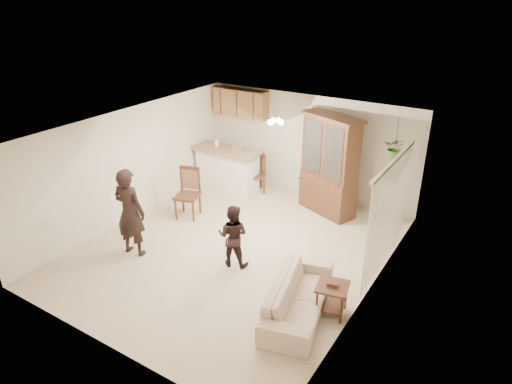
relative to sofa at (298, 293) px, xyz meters
The scene contains 23 objects.
floor 2.27m from the sofa, 151.28° to the left, with size 6.50×6.50×0.00m, color beige.
ceiling 3.09m from the sofa, 151.28° to the left, with size 5.50×6.50×0.02m, color white.
wall_back 4.83m from the sofa, 114.43° to the left, with size 5.50×0.02×2.50m, color beige.
wall_front 3.06m from the sofa, 132.12° to the right, with size 5.50×0.02×2.50m, color beige.
wall_left 4.92m from the sofa, 167.14° to the left, with size 0.02×6.50×2.50m, color beige.
wall_right 1.60m from the sofa, 53.90° to the left, with size 0.02×6.50×2.50m, color beige.
breakfast_bar 5.13m from the sofa, 138.07° to the left, with size 1.60×0.55×1.00m, color white.
bar_top 5.17m from the sofa, 138.07° to the left, with size 1.75×0.70×0.08m, color #9F805F.
upper_cabinets 5.93m from the sofa, 132.99° to the left, with size 1.50×0.34×0.70m, color #946740.
vertical_blinds 2.24m from the sofa, 69.35° to the left, with size 0.06×2.30×2.10m, color white, non-canonical shape.
ceiling_fixture 3.53m from the sofa, 127.79° to the left, with size 0.36×0.36×0.20m, color #FAE6BB, non-canonical shape.
hanging_plant 3.79m from the sofa, 84.50° to the left, with size 0.43×0.37×0.48m, color #2F6126.
plant_cord 3.93m from the sofa, 84.50° to the left, with size 0.01×0.01×0.65m, color black.
sofa is the anchor object (origin of this frame).
adult 3.62m from the sofa, behind, with size 0.66×0.43×1.80m, color black.
child 1.81m from the sofa, 160.36° to the left, with size 0.66×0.51×1.35m, color black.
china_hutch 3.83m from the sofa, 106.96° to the left, with size 1.57×1.06×2.30m.
side_table 0.54m from the sofa, 28.67° to the left, with size 0.58×0.58×0.60m.
chair_bar 4.04m from the sofa, 155.59° to the left, with size 0.63×0.63×1.14m.
chair_hutch_left 4.79m from the sofa, 130.44° to the left, with size 0.66×0.66×1.05m.
chair_hutch_right 4.26m from the sofa, 113.01° to the left, with size 0.72×0.72×1.15m.
controller_adult 3.70m from the sofa, behind, with size 0.05×0.15×0.05m, color white.
controller_child 1.69m from the sofa, 168.63° to the left, with size 0.03×0.11×0.03m, color white.
Camera 1 is at (4.55, -6.48, 4.87)m, focal length 32.00 mm.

